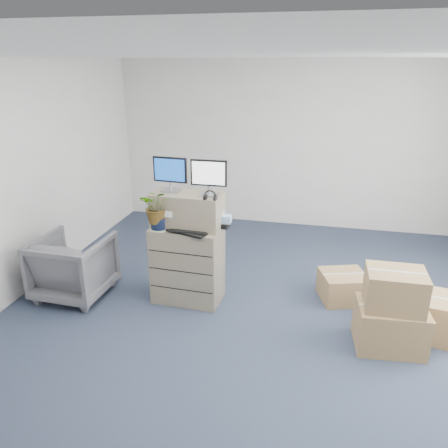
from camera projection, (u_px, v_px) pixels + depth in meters
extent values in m
plane|color=#212A3C|center=(257.00, 333.00, 4.70)|extent=(7.00, 7.00, 0.00)
cube|color=silver|center=(292.00, 146.00, 7.41)|extent=(6.00, 0.02, 2.80)
cube|color=gray|center=(188.00, 264.00, 5.24)|extent=(0.82, 0.53, 0.94)
cube|color=gray|center=(187.00, 210.00, 5.04)|extent=(0.82, 0.44, 0.40)
cube|color=#99999E|center=(171.00, 191.00, 5.04)|extent=(0.22, 0.17, 0.01)
cylinder|color=#99999E|center=(171.00, 186.00, 5.02)|extent=(0.03, 0.03, 0.10)
cube|color=black|center=(170.00, 170.00, 4.96)|extent=(0.41, 0.06, 0.29)
cube|color=navy|center=(169.00, 170.00, 4.94)|extent=(0.37, 0.03, 0.25)
cube|color=#99999E|center=(209.00, 195.00, 4.89)|extent=(0.22, 0.16, 0.01)
cylinder|color=#99999E|center=(209.00, 190.00, 4.87)|extent=(0.04, 0.04, 0.10)
cube|color=black|center=(209.00, 173.00, 4.80)|extent=(0.41, 0.03, 0.29)
cube|color=silver|center=(208.00, 173.00, 4.79)|extent=(0.37, 0.01, 0.25)
torus|color=black|center=(210.00, 196.00, 4.73)|extent=(0.14, 0.02, 0.14)
cube|color=black|center=(188.00, 231.00, 4.92)|extent=(0.51, 0.33, 0.02)
ellipsoid|color=silver|center=(211.00, 231.00, 4.92)|extent=(0.09, 0.06, 0.03)
cylinder|color=gray|center=(195.00, 217.00, 5.04)|extent=(0.07, 0.07, 0.26)
cube|color=silver|center=(186.00, 226.00, 5.08)|extent=(0.05, 0.05, 0.02)
cube|color=black|center=(186.00, 222.00, 5.06)|extent=(0.06, 0.04, 0.10)
cube|color=black|center=(221.00, 225.00, 5.07)|extent=(0.19, 0.15, 0.05)
cube|color=#448DE9|center=(221.00, 219.00, 5.07)|extent=(0.24, 0.13, 0.09)
cylinder|color=#9BB491|center=(159.00, 229.00, 5.00)|extent=(0.20, 0.20, 0.01)
cylinder|color=black|center=(158.00, 223.00, 4.98)|extent=(0.17, 0.17, 0.13)
imported|color=#1D5819|center=(158.00, 210.00, 4.92)|extent=(0.39, 0.43, 0.31)
imported|color=#58575C|center=(73.00, 264.00, 5.35)|extent=(0.85, 0.80, 0.85)
cube|color=#936D47|center=(390.00, 326.00, 4.42)|extent=(0.71, 0.57, 0.46)
cube|color=#936D47|center=(428.00, 315.00, 4.63)|extent=(0.70, 0.61, 0.45)
cube|color=#936D47|center=(343.00, 287.00, 5.32)|extent=(0.64, 0.61, 0.35)
cube|color=#936D47|center=(395.00, 289.00, 4.27)|extent=(0.56, 0.45, 0.39)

